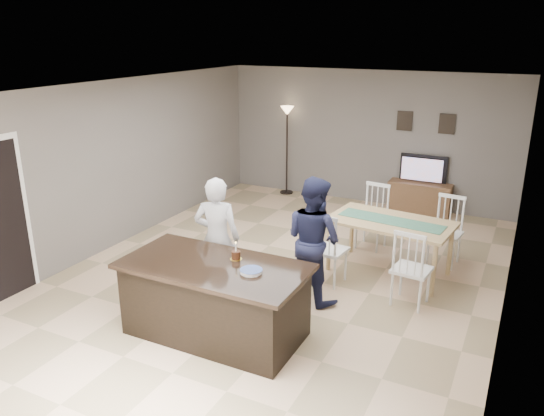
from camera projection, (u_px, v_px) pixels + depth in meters
The scene contains 13 objects.
floor at pixel (282, 274), 7.83m from camera, with size 8.00×8.00×0.00m, color tan.
room_shell at pixel (282, 164), 7.30m from camera, with size 8.00×8.00×8.00m.
kitchen_island at pixel (215, 299), 6.16m from camera, with size 2.15×1.10×0.90m.
tv_console at pixel (419, 198), 10.43m from camera, with size 1.20×0.40×0.60m, color brown.
television at pixel (423, 169), 10.31m from camera, with size 0.91×0.12×0.53m, color black.
tv_screen_glow at pixel (422, 170), 10.24m from camera, with size 0.78×0.78×0.00m, color #CD5116.
picture_frames at pixel (426, 122), 10.16m from camera, with size 1.10×0.02×0.38m.
woman at pixel (217, 238), 6.96m from camera, with size 0.61×0.40×1.66m, color silver.
man at pixel (313, 239), 6.90m from camera, with size 0.82×0.64×1.68m, color #1B1E3C.
birthday_cake at pixel (236, 255), 6.14m from camera, with size 0.14×0.14×0.22m.
plate_stack at pixel (251, 271), 5.81m from camera, with size 0.25×0.25×0.04m.
dining_table at pixel (390, 230), 7.70m from camera, with size 1.86×2.13×1.06m.
floor_lamp at pixel (287, 127), 11.30m from camera, with size 0.29×0.29×1.91m.
Camera 1 is at (3.05, -6.43, 3.42)m, focal length 35.00 mm.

